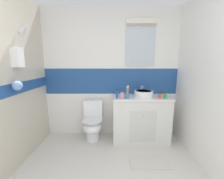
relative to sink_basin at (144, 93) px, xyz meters
The scene contains 11 objects.
ground_plane 1.45m from the sink_basin, 122.38° to the right, with size 3.20×3.48×0.04m, color beige.
wall_back_tiled 0.75m from the sink_basin, 152.36° to the left, with size 3.20×0.20×2.50m.
vanity_cabinet 0.49m from the sink_basin, 160.45° to the left, with size 1.05×0.51×0.85m.
sink_basin is the anchor object (origin of this frame).
toilet 1.10m from the sink_basin, behind, with size 0.37×0.50×0.76m.
toothbrush_cup 0.34m from the sink_basin, 156.27° to the right, with size 0.07×0.07×0.23m.
soap_dispenser 0.43m from the sink_basin, 160.33° to the right, with size 0.06×0.06×0.15m.
perfume_flask_small 0.29m from the sink_basin, 28.24° to the right, with size 0.05×0.03×0.11m.
lotion_bottle_short 0.37m from the sink_basin, 21.26° to the right, with size 0.06×0.06×0.12m.
toothpaste_tube_upright 0.51m from the sink_basin, 166.45° to the right, with size 0.03×0.03×0.16m.
bath_mat 1.11m from the sink_basin, 91.52° to the right, with size 0.59×0.33×0.01m, color beige.
Camera 1 is at (0.02, -0.40, 1.45)m, focal length 22.80 mm.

